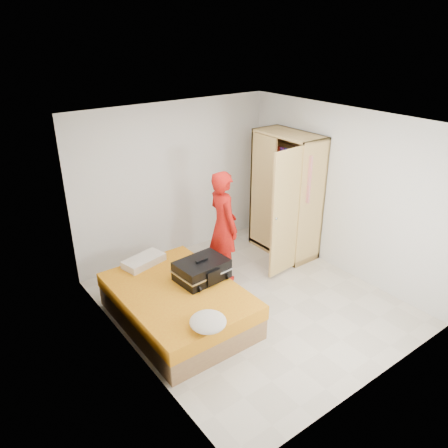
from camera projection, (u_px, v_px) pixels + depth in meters
room at (253, 220)px, 5.79m from camera, size 4.00×4.02×2.60m
bed at (178, 305)px, 5.84m from camera, size 1.42×2.02×0.50m
wardrobe at (286, 199)px, 7.32m from camera, size 1.17×1.23×2.10m
person at (223, 226)px, 6.65m from camera, size 0.49×0.68×1.74m
suitcase at (202, 270)px, 5.91m from camera, size 0.73×0.56×0.30m
round_cushion at (208, 322)px, 4.97m from camera, size 0.43×0.43×0.16m
pillow at (144, 261)px, 6.30m from camera, size 0.65×0.43×0.11m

